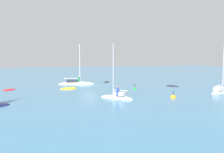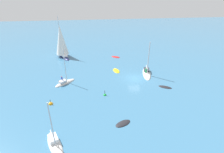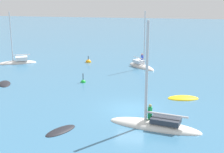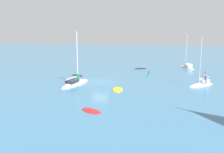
{
  "view_description": "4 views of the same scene",
  "coord_description": "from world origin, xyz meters",
  "px_view_note": "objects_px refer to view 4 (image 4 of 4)",
  "views": [
    {
      "loc": [
        -45.67,
        9.67,
        5.44
      ],
      "look_at": [
        -3.25,
        -3.15,
        1.83
      ],
      "focal_mm": 41.54,
      "sensor_mm": 36.0,
      "label": 1
    },
    {
      "loc": [
        -9.26,
        -33.21,
        17.55
      ],
      "look_at": [
        -5.2,
        -1.49,
        1.53
      ],
      "focal_mm": 28.54,
      "sensor_mm": 36.0,
      "label": 2
    },
    {
      "loc": [
        25.35,
        2.44,
        9.8
      ],
      "look_at": [
        -5.0,
        -2.42,
        1.34
      ],
      "focal_mm": 52.91,
      "sensor_mm": 36.0,
      "label": 3
    },
    {
      "loc": [
        -8.76,
        37.88,
        8.39
      ],
      "look_at": [
        -2.23,
        1.9,
        1.31
      ],
      "focal_mm": 42.14,
      "sensor_mm": 36.0,
      "label": 4
    }
  ],
  "objects_px": {
    "dinghy_1": "(77,76)",
    "ketch": "(187,67)",
    "mooring_buoy": "(205,77)",
    "dinghy": "(141,69)",
    "skiff": "(118,90)",
    "ketch_2": "(201,85)",
    "ketch_1": "(75,83)",
    "skiff_1": "(91,111)",
    "channel_buoy": "(149,76)"
  },
  "relations": [
    {
      "from": "dinghy_1",
      "to": "channel_buoy",
      "type": "xyz_separation_m",
      "value": [
        -12.04,
        -1.36,
        0.02
      ]
    },
    {
      "from": "skiff_1",
      "to": "dinghy_1",
      "type": "bearing_deg",
      "value": 147.01
    },
    {
      "from": "dinghy_1",
      "to": "mooring_buoy",
      "type": "relative_size",
      "value": 2.2
    },
    {
      "from": "dinghy_1",
      "to": "ketch",
      "type": "bearing_deg",
      "value": -116.94
    },
    {
      "from": "ketch_1",
      "to": "dinghy_1",
      "type": "relative_size",
      "value": 2.93
    },
    {
      "from": "dinghy",
      "to": "ketch",
      "type": "xyz_separation_m",
      "value": [
        -9.14,
        -2.74,
        0.14
      ]
    },
    {
      "from": "skiff",
      "to": "skiff_1",
      "type": "height_order",
      "value": "skiff"
    },
    {
      "from": "ketch_1",
      "to": "channel_buoy",
      "type": "relative_size",
      "value": 6.52
    },
    {
      "from": "skiff_1",
      "to": "channel_buoy",
      "type": "bearing_deg",
      "value": 111.21
    },
    {
      "from": "skiff",
      "to": "channel_buoy",
      "type": "relative_size",
      "value": 2.4
    },
    {
      "from": "dinghy_1",
      "to": "channel_buoy",
      "type": "height_order",
      "value": "channel_buoy"
    },
    {
      "from": "skiff",
      "to": "channel_buoy",
      "type": "bearing_deg",
      "value": 150.83
    },
    {
      "from": "dinghy",
      "to": "skiff_1",
      "type": "xyz_separation_m",
      "value": [
        2.92,
        27.26,
        0.0
      ]
    },
    {
      "from": "skiff_1",
      "to": "mooring_buoy",
      "type": "height_order",
      "value": "mooring_buoy"
    },
    {
      "from": "ketch",
      "to": "dinghy_1",
      "type": "relative_size",
      "value": 2.58
    },
    {
      "from": "dinghy",
      "to": "channel_buoy",
      "type": "bearing_deg",
      "value": 76.76
    },
    {
      "from": "skiff",
      "to": "dinghy_1",
      "type": "xyz_separation_m",
      "value": [
        8.4,
        -8.8,
        0.0
      ]
    },
    {
      "from": "skiff",
      "to": "ketch_1",
      "type": "relative_size",
      "value": 0.37
    },
    {
      "from": "skiff",
      "to": "ketch_2",
      "type": "distance_m",
      "value": 12.25
    },
    {
      "from": "dinghy_1",
      "to": "mooring_buoy",
      "type": "height_order",
      "value": "mooring_buoy"
    },
    {
      "from": "skiff",
      "to": "mooring_buoy",
      "type": "height_order",
      "value": "mooring_buoy"
    },
    {
      "from": "ketch_1",
      "to": "mooring_buoy",
      "type": "relative_size",
      "value": 6.44
    },
    {
      "from": "ketch_2",
      "to": "mooring_buoy",
      "type": "bearing_deg",
      "value": -144.42
    },
    {
      "from": "ketch_1",
      "to": "skiff_1",
      "type": "distance_m",
      "value": 12.74
    },
    {
      "from": "dinghy_1",
      "to": "mooring_buoy",
      "type": "distance_m",
      "value": 21.54
    },
    {
      "from": "channel_buoy",
      "to": "ketch",
      "type": "bearing_deg",
      "value": -124.23
    },
    {
      "from": "dinghy",
      "to": "ketch_1",
      "type": "bearing_deg",
      "value": 35.14
    },
    {
      "from": "channel_buoy",
      "to": "mooring_buoy",
      "type": "bearing_deg",
      "value": -170.25
    },
    {
      "from": "mooring_buoy",
      "to": "ketch",
      "type": "bearing_deg",
      "value": -77.11
    },
    {
      "from": "ketch_1",
      "to": "mooring_buoy",
      "type": "bearing_deg",
      "value": -51.23
    },
    {
      "from": "channel_buoy",
      "to": "skiff",
      "type": "bearing_deg",
      "value": 70.29
    },
    {
      "from": "skiff_1",
      "to": "channel_buoy",
      "type": "height_order",
      "value": "channel_buoy"
    },
    {
      "from": "ketch_1",
      "to": "channel_buoy",
      "type": "xyz_separation_m",
      "value": [
        -10.29,
        -7.87,
        -0.14
      ]
    },
    {
      "from": "skiff",
      "to": "skiff_1",
      "type": "distance_m",
      "value": 9.29
    },
    {
      "from": "skiff",
      "to": "mooring_buoy",
      "type": "bearing_deg",
      "value": 122.82
    },
    {
      "from": "skiff",
      "to": "dinghy_1",
      "type": "distance_m",
      "value": 12.16
    },
    {
      "from": "dinghy",
      "to": "ketch_1",
      "type": "distance_m",
      "value": 17.84
    },
    {
      "from": "dinghy",
      "to": "channel_buoy",
      "type": "xyz_separation_m",
      "value": [
        -1.91,
        7.88,
        0.02
      ]
    },
    {
      "from": "skiff",
      "to": "ketch_1",
      "type": "bearing_deg",
      "value": -118.5
    },
    {
      "from": "ketch",
      "to": "ketch_2",
      "type": "bearing_deg",
      "value": 157.9
    },
    {
      "from": "dinghy",
      "to": "ketch_2",
      "type": "distance_m",
      "value": 16.52
    },
    {
      "from": "ketch_1",
      "to": "ketch",
      "type": "bearing_deg",
      "value": -30.48
    },
    {
      "from": "ketch",
      "to": "dinghy_1",
      "type": "height_order",
      "value": "ketch"
    },
    {
      "from": "ketch",
      "to": "skiff",
      "type": "xyz_separation_m",
      "value": [
        10.87,
        20.78,
        -0.14
      ]
    },
    {
      "from": "ketch_2",
      "to": "dinghy_1",
      "type": "xyz_separation_m",
      "value": [
        19.74,
        -4.18,
        -0.14
      ]
    },
    {
      "from": "dinghy_1",
      "to": "ketch_1",
      "type": "bearing_deg",
      "value": 136.25
    },
    {
      "from": "dinghy",
      "to": "dinghy_1",
      "type": "bearing_deg",
      "value": 15.55
    },
    {
      "from": "dinghy",
      "to": "ketch_2",
      "type": "xyz_separation_m",
      "value": [
        -9.61,
        13.43,
        0.14
      ]
    },
    {
      "from": "ketch_2",
      "to": "mooring_buoy",
      "type": "distance_m",
      "value": 7.32
    },
    {
      "from": "ketch_1",
      "to": "skiff_1",
      "type": "relative_size",
      "value": 2.86
    }
  ]
}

